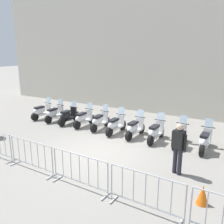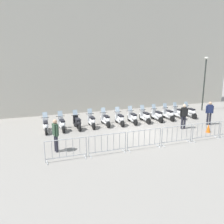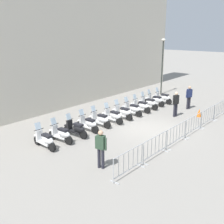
{
  "view_description": "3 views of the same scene",
  "coord_description": "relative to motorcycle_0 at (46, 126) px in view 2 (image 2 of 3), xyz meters",
  "views": [
    {
      "loc": [
        4.52,
        -7.46,
        3.86
      ],
      "look_at": [
        -0.77,
        2.8,
        0.96
      ],
      "focal_mm": 37.28,
      "sensor_mm": 36.0,
      "label": 1
    },
    {
      "loc": [
        -7.48,
        -12.02,
        4.66
      ],
      "look_at": [
        -1.03,
        2.28,
        1.06
      ],
      "focal_mm": 36.4,
      "sensor_mm": 36.0,
      "label": 2
    },
    {
      "loc": [
        -14.25,
        -7.61,
        5.82
      ],
      "look_at": [
        -1.0,
        1.99,
        0.95
      ],
      "focal_mm": 45.44,
      "sensor_mm": 36.0,
      "label": 3
    }
  ],
  "objects": [
    {
      "name": "motorcycle_3",
      "position": [
        3.14,
        -0.15,
        0.0
      ],
      "size": [
        0.57,
        1.73,
        1.24
      ],
      "color": "black",
      "rests_on": "ground"
    },
    {
      "name": "motorcycle_10",
      "position": [
        10.45,
        -0.67,
        0.0
      ],
      "size": [
        0.56,
        1.72,
        1.24
      ],
      "color": "black",
      "rests_on": "ground"
    },
    {
      "name": "motorcycle_9",
      "position": [
        9.39,
        -0.68,
        0.0
      ],
      "size": [
        0.56,
        1.73,
        1.24
      ],
      "color": "black",
      "rests_on": "ground"
    },
    {
      "name": "traffic_cone",
      "position": [
        9.74,
        -4.39,
        -0.18
      ],
      "size": [
        0.32,
        0.32,
        0.55
      ],
      "primitive_type": "cone",
      "color": "orange",
      "rests_on": "ground"
    },
    {
      "name": "street_lamp",
      "position": [
        14.51,
        0.85,
        2.59
      ],
      "size": [
        0.36,
        0.36,
        4.94
      ],
      "color": "#2D332D",
      "rests_on": "ground"
    },
    {
      "name": "barrier_segment_0",
      "position": [
        0.24,
        -4.78,
        0.07
      ],
      "size": [
        1.98,
        0.57,
        1.07
      ],
      "color": "#B2B5B7",
      "rests_on": "ground"
    },
    {
      "name": "barrier_segment_3",
      "position": [
        6.44,
        -5.22,
        0.07
      ],
      "size": [
        1.98,
        0.57,
        1.07
      ],
      "color": "#B2B5B7",
      "rests_on": "ground"
    },
    {
      "name": "building_facade",
      "position": [
        6.17,
        5.59,
        5.65
      ],
      "size": [
        28.1,
        4.39,
        12.2
      ],
      "primitive_type": "cube",
      "rotation": [
        0.0,
        0.0,
        -0.07
      ],
      "color": "beige",
      "rests_on": "ground"
    },
    {
      "name": "officer_near_row_end",
      "position": [
        11.18,
        -3.06,
        0.53
      ],
      "size": [
        0.49,
        0.37,
        1.73
      ],
      "color": "#23232D",
      "rests_on": "ground"
    },
    {
      "name": "barrier_segment_1",
      "position": [
        2.31,
        -4.93,
        0.07
      ],
      "size": [
        1.98,
        0.57,
        1.07
      ],
      "color": "#B2B5B7",
      "rests_on": "ground"
    },
    {
      "name": "motorcycle_11",
      "position": [
        11.48,
        -0.81,
        0.0
      ],
      "size": [
        0.56,
        1.72,
        1.24
      ],
      "color": "black",
      "rests_on": "ground"
    },
    {
      "name": "motorcycle_6",
      "position": [
        6.26,
        -0.47,
        0.0
      ],
      "size": [
        0.59,
        1.72,
        1.24
      ],
      "color": "black",
      "rests_on": "ground"
    },
    {
      "name": "motorcycle_2",
      "position": [
        2.09,
        -0.15,
        0.0
      ],
      "size": [
        0.56,
        1.72,
        1.24
      ],
      "color": "black",
      "rests_on": "ground"
    },
    {
      "name": "officer_by_barriers",
      "position": [
        8.8,
        -3.06,
        0.53
      ],
      "size": [
        0.51,
        0.34,
        1.73
      ],
      "color": "#23232D",
      "rests_on": "ground"
    },
    {
      "name": "motorcycle_1",
      "position": [
        1.05,
        -0.05,
        0.0
      ],
      "size": [
        0.56,
        1.72,
        1.24
      ],
      "color": "black",
      "rests_on": "ground"
    },
    {
      "name": "ground_plane",
      "position": [
        5.57,
        -2.79,
        -0.45
      ],
      "size": [
        120.0,
        120.0,
        0.0
      ],
      "primitive_type": "plane",
      "color": "gray"
    },
    {
      "name": "motorcycle_0",
      "position": [
        0.0,
        0.0,
        0.0
      ],
      "size": [
        0.59,
        1.72,
        1.24
      ],
      "color": "black",
      "rests_on": "ground"
    },
    {
      "name": "motorcycle_7",
      "position": [
        7.3,
        -0.56,
        0.0
      ],
      "size": [
        0.57,
        1.73,
        1.24
      ],
      "color": "black",
      "rests_on": "ground"
    },
    {
      "name": "motorcycle_5",
      "position": [
        5.21,
        -0.42,
        0.0
      ],
      "size": [
        0.57,
        1.73,
        1.24
      ],
      "color": "black",
      "rests_on": "ground"
    },
    {
      "name": "barrier_segment_2",
      "position": [
        4.37,
        -5.07,
        0.07
      ],
      "size": [
        1.98,
        0.57,
        1.07
      ],
      "color": "#B2B5B7",
      "rests_on": "ground"
    },
    {
      "name": "officer_mid_plaza",
      "position": [
        0.0,
        -3.53,
        0.53
      ],
      "size": [
        0.28,
        0.54,
        1.73
      ],
      "color": "#23232D",
      "rests_on": "ground"
    },
    {
      "name": "barrier_segment_4",
      "position": [
        8.5,
        -5.37,
        0.07
      ],
      "size": [
        1.98,
        0.57,
        1.07
      ],
      "color": "#B2B5B7",
      "rests_on": "ground"
    },
    {
      "name": "motorcycle_8",
      "position": [
        8.35,
        -0.63,
        0.0
      ],
      "size": [
        0.56,
        1.73,
        1.24
      ],
      "color": "black",
      "rests_on": "ground"
    },
    {
      "name": "motorcycle_4",
      "position": [
        4.19,
        -0.2,
        0.0
      ],
      "size": [
        0.56,
        1.72,
        1.24
      ],
      "color": "black",
      "rests_on": "ground"
    }
  ]
}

